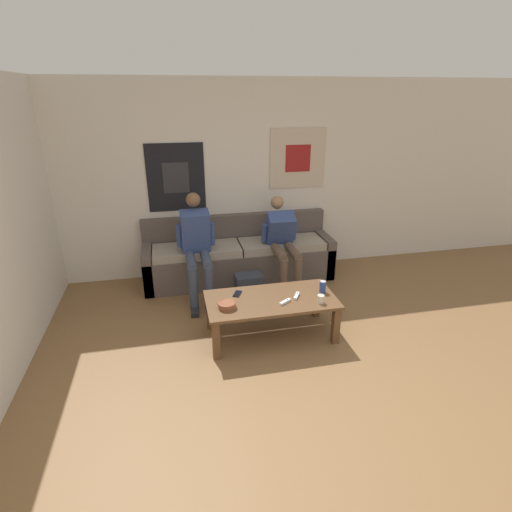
# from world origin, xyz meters

# --- Properties ---
(ground_plane) EXTENTS (18.00, 18.00, 0.00)m
(ground_plane) POSITION_xyz_m (0.00, 0.00, 0.00)
(ground_plane) COLOR brown
(wall_back) EXTENTS (10.00, 0.07, 2.55)m
(wall_back) POSITION_xyz_m (0.00, 3.01, 1.28)
(wall_back) COLOR silver
(wall_back) RESTS_ON ground_plane
(couch) EXTENTS (2.50, 0.66, 0.83)m
(couch) POSITION_xyz_m (0.00, 2.67, 0.30)
(couch) COLOR #564C47
(couch) RESTS_ON ground_plane
(coffee_table) EXTENTS (1.32, 0.66, 0.43)m
(coffee_table) POSITION_xyz_m (0.08, 1.23, 0.37)
(coffee_table) COLOR brown
(coffee_table) RESTS_ON ground_plane
(person_seated_adult) EXTENTS (0.47, 0.86, 1.26)m
(person_seated_adult) POSITION_xyz_m (-0.57, 2.31, 0.68)
(person_seated_adult) COLOR #384256
(person_seated_adult) RESTS_ON ground_plane
(person_seated_teen) EXTENTS (0.47, 0.96, 1.13)m
(person_seated_teen) POSITION_xyz_m (0.51, 2.34, 0.63)
(person_seated_teen) COLOR brown
(person_seated_teen) RESTS_ON ground_plane
(backpack) EXTENTS (0.33, 0.25, 0.38)m
(backpack) POSITION_xyz_m (-0.01, 1.93, 0.18)
(backpack) COLOR #282D38
(backpack) RESTS_ON ground_plane
(ceramic_bowl) EXTENTS (0.18, 0.18, 0.06)m
(ceramic_bowl) POSITION_xyz_m (-0.39, 1.14, 0.46)
(ceramic_bowl) COLOR brown
(ceramic_bowl) RESTS_ON coffee_table
(pillar_candle) EXTENTS (0.07, 0.07, 0.09)m
(pillar_candle) POSITION_xyz_m (0.54, 1.04, 0.47)
(pillar_candle) COLOR silver
(pillar_candle) RESTS_ON coffee_table
(drink_can_blue) EXTENTS (0.07, 0.07, 0.12)m
(drink_can_blue) POSITION_xyz_m (0.64, 1.26, 0.49)
(drink_can_blue) COLOR #28479E
(drink_can_blue) RESTS_ON coffee_table
(game_controller_near_left) EXTENTS (0.10, 0.14, 0.03)m
(game_controller_near_left) POSITION_xyz_m (0.34, 1.21, 0.44)
(game_controller_near_left) COLOR white
(game_controller_near_left) RESTS_ON coffee_table
(game_controller_near_right) EXTENTS (0.14, 0.11, 0.03)m
(game_controller_near_right) POSITION_xyz_m (0.19, 1.12, 0.44)
(game_controller_near_right) COLOR white
(game_controller_near_right) RESTS_ON coffee_table
(cell_phone) EXTENTS (0.12, 0.15, 0.01)m
(cell_phone) POSITION_xyz_m (-0.24, 1.40, 0.44)
(cell_phone) COLOR black
(cell_phone) RESTS_ON coffee_table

